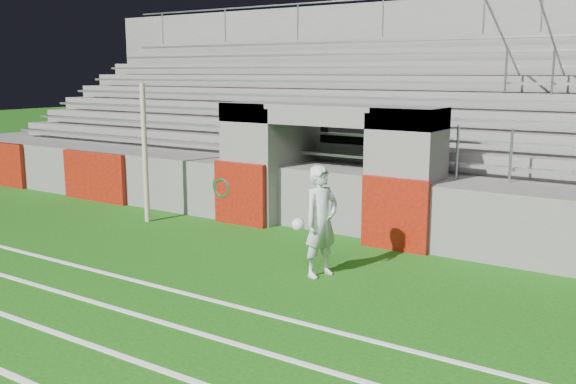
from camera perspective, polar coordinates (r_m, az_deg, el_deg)
The scene contains 5 objects.
ground at distance 10.62m, azimuth -6.36°, elevation -7.23°, with size 90.00×90.00×0.00m, color #154C0C.
field_post at distance 14.23m, azimuth -12.60°, elevation 3.35°, with size 0.11×0.11×3.01m, color tan.
stadium_structure at distance 17.08m, azimuth 11.05°, elevation 4.54°, with size 26.00×8.48×5.42m.
goalkeeper_with_ball at distance 10.25m, azimuth 2.92°, elevation -2.62°, with size 0.63×0.79×1.80m.
hose_coil at distance 14.03m, azimuth -5.78°, elevation 0.45°, with size 0.59×0.15×0.59m.
Camera 1 is at (6.55, -7.70, 3.25)m, focal length 40.00 mm.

